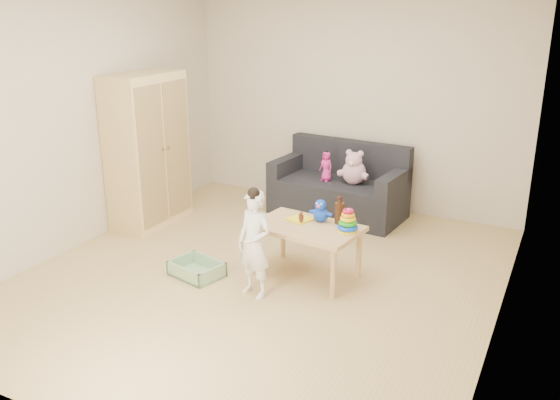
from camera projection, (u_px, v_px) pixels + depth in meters
The scene contains 13 objects.
room at pixel (261, 134), 4.93m from camera, with size 4.50×4.50×4.50m.
wardrobe at pixel (147, 150), 6.40m from camera, with size 0.46×0.91×1.65m, color #EDCA82.
sofa at pixel (338, 198), 6.80m from camera, with size 1.48×0.74×0.42m, color black.
play_table at pixel (306, 251), 5.25m from camera, with size 0.92×0.58×0.49m, color tan.
storage_bin at pixel (197, 269), 5.32m from camera, with size 0.45×0.34×0.13m, color #81A97B, non-canonical shape.
toddler at pixel (254, 245), 4.86m from camera, with size 0.33×0.22×0.89m, color white.
pink_bear at pixel (354, 170), 6.55m from camera, with size 0.28×0.24×0.33m, color #E2A6BE, non-canonical shape.
doll at pixel (326, 167), 6.67m from camera, with size 0.17×0.11×0.33m, color #DF298D.
ring_stacker at pixel (348, 222), 5.02m from camera, with size 0.18×0.18×0.20m.
brown_bottle at pixel (340, 212), 5.20m from camera, with size 0.09×0.09×0.25m.
blue_plush at pixel (321, 210), 5.25m from camera, with size 0.17×0.14×0.21m, color blue, non-canonical shape.
wooden_figure at pixel (301, 218), 5.21m from camera, with size 0.05×0.04×0.11m, color #58261B, non-canonical shape.
yellow_book at pixel (300, 219), 5.32m from camera, with size 0.20×0.20×0.01m, color yellow.
Camera 1 is at (2.33, -4.26, 2.35)m, focal length 38.00 mm.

